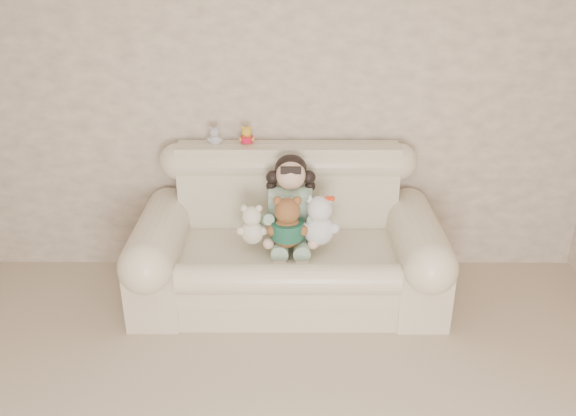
{
  "coord_description": "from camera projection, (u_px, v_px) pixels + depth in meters",
  "views": [
    {
      "loc": [
        0.05,
        -1.66,
        2.37
      ],
      "look_at": [
        0.04,
        1.9,
        0.75
      ],
      "focal_mm": 37.59,
      "sensor_mm": 36.0,
      "label": 1
    }
  ],
  "objects": [
    {
      "name": "seated_child",
      "position": [
        291.0,
        199.0,
        4.08
      ],
      "size": [
        0.4,
        0.48,
        0.63
      ],
      "primitive_type": null,
      "rotation": [
        0.0,
        0.0,
        -0.06
      ],
      "color": "#307649",
      "rests_on": "sofa"
    },
    {
      "name": "sofa",
      "position": [
        288.0,
        233.0,
        4.1
      ],
      "size": [
        2.1,
        0.95,
        1.03
      ],
      "primitive_type": null,
      "color": "beige",
      "rests_on": "floor"
    },
    {
      "name": "wall_back",
      "position": [
        282.0,
        101.0,
        4.23
      ],
      "size": [
        4.5,
        0.0,
        4.5
      ],
      "primitive_type": "plane",
      "rotation": [
        1.57,
        0.0,
        0.0
      ],
      "color": "beige",
      "rests_on": "ground"
    },
    {
      "name": "yellow_mini_bear",
      "position": [
        247.0,
        134.0,
        4.21
      ],
      "size": [
        0.11,
        0.09,
        0.17
      ],
      "primitive_type": null,
      "rotation": [
        0.0,
        0.0,
        0.06
      ],
      "color": "yellow",
      "rests_on": "sofa"
    },
    {
      "name": "brown_teddy",
      "position": [
        287.0,
        217.0,
        3.88
      ],
      "size": [
        0.31,
        0.26,
        0.42
      ],
      "primitive_type": null,
      "rotation": [
        0.0,
        0.0,
        0.23
      ],
      "color": "brown",
      "rests_on": "sofa"
    },
    {
      "name": "grey_mini_plush",
      "position": [
        215.0,
        135.0,
        4.2
      ],
      "size": [
        0.11,
        0.09,
        0.17
      ],
      "primitive_type": null,
      "rotation": [
        0.0,
        0.0,
        -0.04
      ],
      "color": "silver",
      "rests_on": "sofa"
    },
    {
      "name": "cream_teddy",
      "position": [
        252.0,
        221.0,
        3.94
      ],
      "size": [
        0.25,
        0.23,
        0.32
      ],
      "primitive_type": null,
      "rotation": [
        0.0,
        0.0,
        -0.4
      ],
      "color": "white",
      "rests_on": "sofa"
    },
    {
      "name": "white_cat",
      "position": [
        319.0,
        215.0,
        3.91
      ],
      "size": [
        0.31,
        0.27,
        0.42
      ],
      "primitive_type": null,
      "rotation": [
        0.0,
        0.0,
        0.26
      ],
      "color": "white",
      "rests_on": "sofa"
    }
  ]
}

